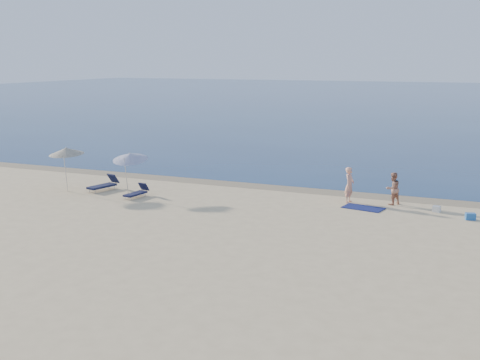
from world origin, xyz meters
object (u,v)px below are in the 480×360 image
at_px(blue_cooler, 470,216).
at_px(umbrella_near, 130,157).
at_px(person_left, 349,185).
at_px(person_right, 393,189).

distance_m(blue_cooler, umbrella_near, 16.62).
xyz_separation_m(person_left, umbrella_near, (-10.83, -2.60, 1.12)).
bearing_deg(person_left, person_right, -71.78).
bearing_deg(umbrella_near, person_right, 1.53).
bearing_deg(person_left, blue_cooler, -94.39).
bearing_deg(blue_cooler, person_right, 141.62).
height_order(person_right, blue_cooler, person_right).
height_order(person_left, blue_cooler, person_left).
xyz_separation_m(person_left, blue_cooler, (5.62, -1.15, -0.73)).
bearing_deg(person_right, umbrella_near, -36.56).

